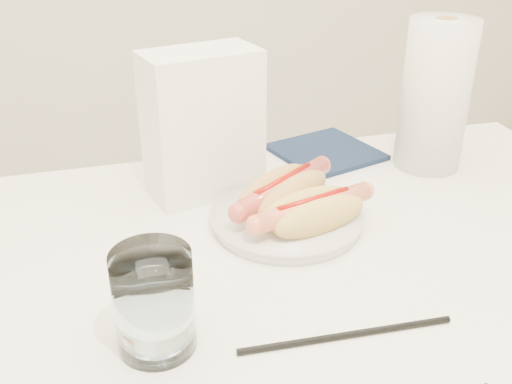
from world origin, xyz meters
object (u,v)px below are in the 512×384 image
object	(u,v)px
hotdog_left	(283,192)
napkin_box	(203,124)
water_glass	(154,301)
plate	(286,220)
table	(270,323)
hotdog_right	(313,212)
paper_towel_roll	(435,96)

from	to	relation	value
hotdog_left	napkin_box	world-z (taller)	napkin_box
water_glass	napkin_box	bearing A→B (deg)	70.59
plate	hotdog_left	world-z (taller)	hotdog_left
table	plate	size ratio (longest dim) A/B	5.84
table	water_glass	bearing A→B (deg)	-154.19
hotdog_left	table	bearing A→B (deg)	-147.61
hotdog_left	hotdog_right	distance (m)	0.07
napkin_box	table	bearing A→B (deg)	-97.46
plate	hotdog_right	xyz separation A→B (m)	(0.02, -0.04, 0.03)
hotdog_right	water_glass	size ratio (longest dim) A/B	1.60
plate	hotdog_left	size ratio (longest dim) A/B	1.19
plate	napkin_box	xyz separation A→B (m)	(-0.09, 0.14, 0.10)
hotdog_right	paper_towel_roll	world-z (taller)	paper_towel_roll
hotdog_right	water_glass	xyz separation A→B (m)	(-0.23, -0.15, 0.02)
napkin_box	paper_towel_roll	distance (m)	0.38
water_glass	paper_towel_roll	size ratio (longest dim) A/B	0.46
napkin_box	paper_towel_roll	world-z (taller)	paper_towel_roll
hotdog_left	paper_towel_roll	bearing A→B (deg)	-14.30
hotdog_right	plate	bearing A→B (deg)	103.61
plate	paper_towel_roll	xyz separation A→B (m)	(0.29, 0.13, 0.11)
table	hotdog_left	xyz separation A→B (m)	(0.06, 0.15, 0.10)
plate	napkin_box	distance (m)	0.19
table	napkin_box	distance (m)	0.31
table	paper_towel_roll	distance (m)	0.47
hotdog_left	napkin_box	size ratio (longest dim) A/B	0.78
hotdog_left	water_glass	distance (m)	0.30
table	hotdog_right	world-z (taller)	hotdog_right
plate	napkin_box	bearing A→B (deg)	122.84
table	plate	distance (m)	0.16
plate	water_glass	bearing A→B (deg)	-136.42
table	hotdog_left	size ratio (longest dim) A/B	6.94
hotdog_left	napkin_box	bearing A→B (deg)	93.38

